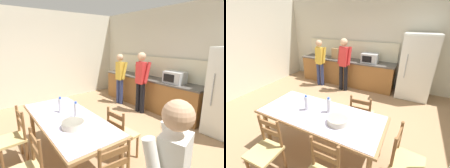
# 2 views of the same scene
# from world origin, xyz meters

# --- Properties ---
(ground_plane) EXTENTS (8.32, 8.32, 0.00)m
(ground_plane) POSITION_xyz_m (0.00, 0.00, 0.00)
(ground_plane) COLOR #9E7A56
(wall_back) EXTENTS (6.52, 0.12, 2.90)m
(wall_back) POSITION_xyz_m (0.00, 2.66, 1.45)
(wall_back) COLOR beige
(wall_back) RESTS_ON ground
(wall_left) EXTENTS (0.12, 5.20, 2.90)m
(wall_left) POSITION_xyz_m (-3.26, 0.00, 1.45)
(wall_left) COLOR beige
(wall_left) RESTS_ON ground
(kitchen_counter) EXTENTS (3.33, 0.66, 0.89)m
(kitchen_counter) POSITION_xyz_m (-0.76, 2.23, 0.45)
(kitchen_counter) COLOR brown
(kitchen_counter) RESTS_ON ground
(counter_splashback) EXTENTS (3.29, 0.03, 0.60)m
(counter_splashback) POSITION_xyz_m (-0.76, 2.54, 1.19)
(counter_splashback) COLOR beige
(counter_splashback) RESTS_ON kitchen_counter
(refrigerator) EXTENTS (0.87, 0.73, 1.85)m
(refrigerator) POSITION_xyz_m (1.44, 2.19, 0.92)
(refrigerator) COLOR silver
(refrigerator) RESTS_ON ground
(microwave) EXTENTS (0.50, 0.39, 0.30)m
(microwave) POSITION_xyz_m (0.09, 2.21, 1.04)
(microwave) COLOR #B2B7BC
(microwave) RESTS_ON kitchen_counter
(paper_bag) EXTENTS (0.24, 0.16, 0.36)m
(paper_bag) POSITION_xyz_m (-1.15, 2.20, 1.07)
(paper_bag) COLOR tan
(paper_bag) RESTS_ON kitchen_counter
(dining_table) EXTENTS (2.10, 0.89, 0.77)m
(dining_table) POSITION_xyz_m (0.13, -0.76, 0.70)
(dining_table) COLOR olive
(dining_table) RESTS_ON ground
(bottle_near_centre) EXTENTS (0.07, 0.07, 0.27)m
(bottle_near_centre) POSITION_xyz_m (-0.13, -0.76, 0.90)
(bottle_near_centre) COLOR silver
(bottle_near_centre) RESTS_ON dining_table
(bottle_off_centre) EXTENTS (0.07, 0.07, 0.27)m
(bottle_off_centre) POSITION_xyz_m (0.23, -0.65, 0.90)
(bottle_off_centre) COLOR silver
(bottle_off_centre) RESTS_ON dining_table
(serving_bowl) EXTENTS (0.32, 0.32, 0.09)m
(serving_bowl) POSITION_xyz_m (0.49, -0.83, 0.83)
(serving_bowl) COLOR beige
(serving_bowl) RESTS_ON dining_table
(chair_head_end) EXTENTS (0.44, 0.46, 0.91)m
(chair_head_end) POSITION_xyz_m (1.46, -0.77, 0.44)
(chair_head_end) COLOR brown
(chair_head_end) RESTS_ON ground
(chair_side_near_left) EXTENTS (0.44, 0.42, 0.91)m
(chair_side_near_left) POSITION_xyz_m (-0.35, -1.48, 0.44)
(chair_side_near_left) COLOR brown
(chair_side_near_left) RESTS_ON ground
(chair_side_far_right) EXTENTS (0.44, 0.42, 0.91)m
(chair_side_far_right) POSITION_xyz_m (0.61, -0.04, 0.44)
(chair_side_far_right) COLOR brown
(chair_side_far_right) RESTS_ON ground
(person_at_sink) EXTENTS (0.39, 0.27, 1.57)m
(person_at_sink) POSITION_xyz_m (-1.50, 1.71, 0.88)
(person_at_sink) COLOR navy
(person_at_sink) RESTS_ON ground
(person_at_counter) EXTENTS (0.42, 0.29, 1.67)m
(person_at_counter) POSITION_xyz_m (-0.59, 1.69, 0.94)
(person_at_counter) COLOR black
(person_at_counter) RESTS_ON ground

